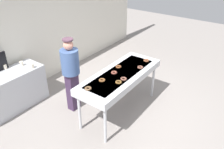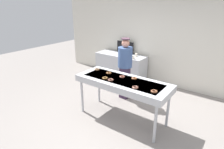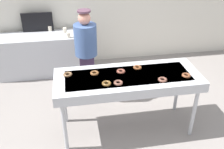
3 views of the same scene
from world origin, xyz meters
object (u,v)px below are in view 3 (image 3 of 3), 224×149
(chocolate_donut_4, at_px, (106,83))
(chocolate_donut_7, at_px, (121,71))
(chocolate_donut_5, at_px, (137,67))
(paper_cup_0, at_px, (68,35))
(chocolate_donut_3, at_px, (186,75))
(prep_counter, at_px, (41,55))
(chocolate_donut_1, at_px, (94,73))
(menu_display, at_px, (38,22))
(paper_cup_1, at_px, (65,30))
(paper_cup_2, at_px, (50,29))
(chocolate_donut_2, at_px, (68,74))
(chocolate_donut_6, at_px, (163,80))
(worker_baker, at_px, (86,51))
(fryer_conveyor, at_px, (128,80))
(chocolate_donut_0, at_px, (118,83))

(chocolate_donut_4, bearing_deg, chocolate_donut_7, 48.43)
(chocolate_donut_5, xyz_separation_m, paper_cup_0, (-0.97, 1.62, -0.07))
(chocolate_donut_3, distance_m, prep_counter, 3.12)
(prep_counter, bearing_deg, chocolate_donut_3, -44.87)
(chocolate_donut_3, bearing_deg, chocolate_donut_4, -179.01)
(chocolate_donut_1, distance_m, menu_display, 2.35)
(chocolate_donut_1, xyz_separation_m, paper_cup_1, (-0.40, 1.97, -0.07))
(paper_cup_2, relative_size, menu_display, 0.16)
(chocolate_donut_4, height_order, paper_cup_1, chocolate_donut_4)
(chocolate_donut_4, height_order, chocolate_donut_5, same)
(chocolate_donut_5, height_order, chocolate_donut_7, same)
(chocolate_donut_2, height_order, prep_counter, chocolate_donut_2)
(chocolate_donut_1, distance_m, chocolate_donut_4, 0.32)
(chocolate_donut_5, bearing_deg, chocolate_donut_3, -28.75)
(chocolate_donut_1, xyz_separation_m, chocolate_donut_5, (0.64, 0.06, 0.00))
(chocolate_donut_3, bearing_deg, chocolate_donut_2, 169.42)
(chocolate_donut_6, bearing_deg, paper_cup_1, 119.07)
(chocolate_donut_5, bearing_deg, chocolate_donut_1, -174.80)
(prep_counter, xyz_separation_m, paper_cup_1, (0.54, 0.08, 0.48))
(paper_cup_0, bearing_deg, worker_baker, -73.04)
(chocolate_donut_4, bearing_deg, menu_display, 113.44)
(menu_display, bearing_deg, prep_counter, -90.00)
(fryer_conveyor, distance_m, prep_counter, 2.48)
(chocolate_donut_3, xyz_separation_m, paper_cup_1, (-1.64, 2.25, -0.07))
(chocolate_donut_3, relative_size, paper_cup_2, 1.21)
(chocolate_donut_2, xyz_separation_m, prep_counter, (-0.56, 1.87, -0.54))
(chocolate_donut_1, height_order, prep_counter, chocolate_donut_1)
(paper_cup_0, bearing_deg, chocolate_donut_3, -51.18)
(chocolate_donut_4, bearing_deg, paper_cup_1, 102.97)
(chocolate_donut_3, bearing_deg, paper_cup_2, 129.01)
(menu_display, bearing_deg, worker_baker, -57.38)
(chocolate_donut_1, relative_size, chocolate_donut_3, 1.00)
(chocolate_donut_2, bearing_deg, paper_cup_2, 98.94)
(chocolate_donut_7, bearing_deg, chocolate_donut_4, -131.57)
(chocolate_donut_0, relative_size, chocolate_donut_3, 1.00)
(chocolate_donut_6, xyz_separation_m, paper_cup_1, (-1.28, 2.30, -0.07))
(paper_cup_2, xyz_separation_m, menu_display, (-0.23, 0.02, 0.14))
(chocolate_donut_7, distance_m, prep_counter, 2.38)
(chocolate_donut_3, bearing_deg, chocolate_donut_1, 167.49)
(chocolate_donut_5, height_order, prep_counter, chocolate_donut_5)
(chocolate_donut_0, distance_m, chocolate_donut_5, 0.51)
(chocolate_donut_3, xyz_separation_m, worker_baker, (-1.30, 1.05, -0.01))
(chocolate_donut_0, relative_size, chocolate_donut_5, 1.00)
(fryer_conveyor, xyz_separation_m, menu_display, (-1.39, 2.26, 0.17))
(chocolate_donut_4, height_order, paper_cup_2, chocolate_donut_4)
(chocolate_donut_5, xyz_separation_m, paper_cup_1, (-1.03, 1.91, -0.07))
(chocolate_donut_1, relative_size, paper_cup_2, 1.21)
(chocolate_donut_7, bearing_deg, chocolate_donut_2, 177.02)
(fryer_conveyor, xyz_separation_m, paper_cup_1, (-0.85, 2.09, 0.03))
(chocolate_donut_0, relative_size, chocolate_donut_1, 1.00)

